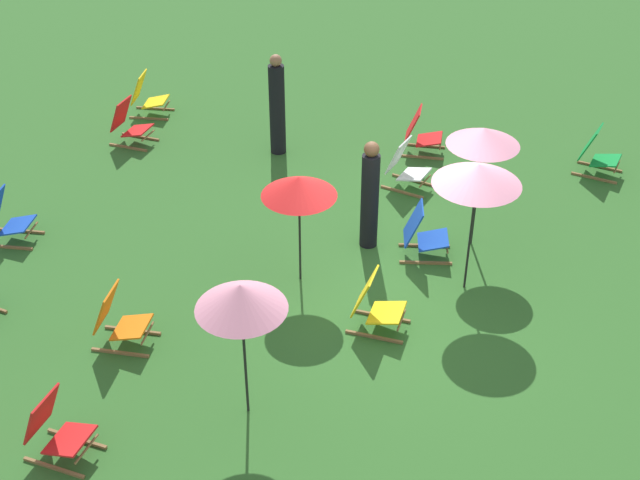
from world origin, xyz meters
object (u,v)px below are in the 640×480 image
object	(u,v)px
deckchair_0	(119,320)
deckchair_3	(375,305)
deckchair_2	(56,429)
deckchair_9	(6,219)
deckchair_5	(406,167)
deckchair_12	(421,133)
deckchair_10	(423,234)
umbrella_0	(478,174)
person_0	(277,107)
person_1	(370,197)
umbrella_3	(484,137)
umbrella_1	(241,297)
deckchair_4	(129,124)
umbrella_2	(299,187)
deckchair_6	(597,153)
deckchair_7	(147,96)

from	to	relation	value
deckchair_0	deckchair_3	bearing A→B (deg)	-74.16
deckchair_2	deckchair_9	bearing A→B (deg)	43.70
deckchair_5	deckchair_12	bearing A→B (deg)	12.30
deckchair_10	umbrella_0	distance (m)	1.71
person_0	person_1	xyz separation A→B (m)	(-2.37, -2.21, -0.04)
deckchair_5	deckchair_10	size ratio (longest dim) A/B	1.00
deckchair_3	umbrella_3	xyz separation A→B (m)	(2.29, -0.94, 1.41)
umbrella_3	person_1	world-z (taller)	umbrella_3
deckchair_9	umbrella_3	distance (m)	7.05
deckchair_5	deckchair_12	size ratio (longest dim) A/B	1.02
umbrella_3	deckchair_0	bearing A→B (deg)	131.42
deckchair_12	umbrella_3	distance (m)	3.22
deckchair_2	umbrella_1	distance (m)	2.48
deckchair_9	deckchair_12	xyz separation A→B (m)	(4.45, -5.38, 0.00)
deckchair_4	deckchair_2	bearing A→B (deg)	-155.85
deckchair_3	umbrella_2	distance (m)	1.83
deckchair_2	deckchair_9	world-z (taller)	same
deckchair_2	deckchair_6	bearing A→B (deg)	-30.13
deckchair_2	umbrella_3	size ratio (longest dim) A/B	0.43
deckchair_3	umbrella_3	world-z (taller)	umbrella_3
deckchair_6	umbrella_1	size ratio (longest dim) A/B	0.46
deckchair_3	deckchair_9	distance (m)	5.73
deckchair_3	person_0	bearing A→B (deg)	34.19
umbrella_2	deckchair_6	bearing A→B (deg)	-42.22
umbrella_2	deckchair_10	bearing A→B (deg)	-55.34
deckchair_6	umbrella_2	size ratio (longest dim) A/B	0.51
deckchair_3	deckchair_6	size ratio (longest dim) A/B	1.00
umbrella_1	deckchair_5	bearing A→B (deg)	-7.34
deckchair_10	umbrella_2	distance (m)	2.18
deckchair_5	deckchair_6	xyz separation A→B (m)	(1.36, -2.99, 0.00)
deckchair_4	deckchair_6	size ratio (longest dim) A/B	1.00
deckchair_6	person_0	size ratio (longest dim) A/B	0.46
deckchair_0	deckchair_12	bearing A→B (deg)	-29.66
deckchair_7	deckchair_10	bearing A→B (deg)	-127.16
deckchair_7	person_0	size ratio (longest dim) A/B	0.46
umbrella_0	person_0	world-z (taller)	umbrella_0
deckchair_10	umbrella_0	size ratio (longest dim) A/B	0.44
deckchair_2	deckchair_12	world-z (taller)	same
umbrella_2	umbrella_0	bearing A→B (deg)	-78.37
deckchair_12	umbrella_0	distance (m)	4.19
umbrella_1	person_1	distance (m)	3.83
deckchair_5	umbrella_3	bearing A→B (deg)	-123.45
deckchair_5	deckchair_12	distance (m)	1.24
deckchair_0	umbrella_2	size ratio (longest dim) A/B	0.50
deckchair_2	deckchair_5	world-z (taller)	same
deckchair_10	umbrella_2	world-z (taller)	umbrella_2
umbrella_1	umbrella_2	bearing A→B (deg)	3.96
deckchair_6	deckchair_12	bearing A→B (deg)	103.10
umbrella_1	person_1	bearing A→B (deg)	-8.15
deckchair_2	deckchair_7	bearing A→B (deg)	23.24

